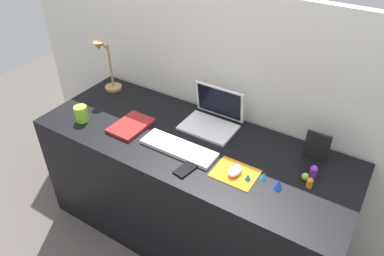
# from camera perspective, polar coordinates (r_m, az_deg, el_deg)

# --- Properties ---
(ground_plane) EXTENTS (6.00, 6.00, 0.00)m
(ground_plane) POSITION_cam_1_polar(r_m,az_deg,el_deg) (2.47, -0.19, -15.74)
(ground_plane) COLOR #59514C
(back_wall) EXTENTS (2.95, 0.05, 1.46)m
(back_wall) POSITION_cam_1_polar(r_m,az_deg,el_deg) (2.22, 4.87, 2.65)
(back_wall) COLOR silver
(back_wall) RESTS_ON ground_plane
(desk) EXTENTS (1.75, 0.66, 0.74)m
(desk) POSITION_cam_1_polar(r_m,az_deg,el_deg) (2.19, -0.21, -9.72)
(desk) COLOR black
(desk) RESTS_ON ground_plane
(laptop) EXTENTS (0.30, 0.25, 0.21)m
(laptop) POSITION_cam_1_polar(r_m,az_deg,el_deg) (2.05, 3.37, 1.90)
(laptop) COLOR white
(laptop) RESTS_ON desk
(keyboard) EXTENTS (0.41, 0.13, 0.02)m
(keyboard) POSITION_cam_1_polar(r_m,az_deg,el_deg) (1.89, -2.10, -3.17)
(keyboard) COLOR white
(keyboard) RESTS_ON desk
(mousepad) EXTENTS (0.21, 0.17, 0.00)m
(mousepad) POSITION_cam_1_polar(r_m,az_deg,el_deg) (1.76, 6.78, -7.06)
(mousepad) COLOR orange
(mousepad) RESTS_ON desk
(mouse) EXTENTS (0.06, 0.10, 0.03)m
(mouse) POSITION_cam_1_polar(r_m,az_deg,el_deg) (1.75, 6.76, -6.64)
(mouse) COLOR white
(mouse) RESTS_ON mousepad
(cell_phone) EXTENTS (0.09, 0.14, 0.01)m
(cell_phone) POSITION_cam_1_polar(r_m,az_deg,el_deg) (1.77, -0.90, -6.42)
(cell_phone) COLOR black
(cell_phone) RESTS_ON desk
(desk_lamp) EXTENTS (0.11, 0.16, 0.36)m
(desk_lamp) POSITION_cam_1_polar(r_m,az_deg,el_deg) (2.38, -13.20, 9.24)
(desk_lamp) COLOR #A5844C
(desk_lamp) RESTS_ON desk
(notebook_pad) EXTENTS (0.17, 0.24, 0.02)m
(notebook_pad) POSITION_cam_1_polar(r_m,az_deg,el_deg) (2.07, -9.57, 0.37)
(notebook_pad) COLOR maroon
(notebook_pad) RESTS_ON desk
(picture_frame) EXTENTS (0.12, 0.02, 0.15)m
(picture_frame) POSITION_cam_1_polar(r_m,az_deg,el_deg) (1.90, 19.04, -2.67)
(picture_frame) COLOR black
(picture_frame) RESTS_ON desk
(coffee_mug) EXTENTS (0.07, 0.07, 0.09)m
(coffee_mug) POSITION_cam_1_polar(r_m,az_deg,el_deg) (2.17, -16.99, 2.16)
(coffee_mug) COLOR #8CDB33
(coffee_mug) RESTS_ON desk
(toy_figurine_lime) EXTENTS (0.03, 0.03, 0.04)m
(toy_figurine_lime) POSITION_cam_1_polar(r_m,az_deg,el_deg) (1.79, 17.34, -7.30)
(toy_figurine_lime) COLOR #8CDB33
(toy_figurine_lime) RESTS_ON desk
(toy_figurine_purple) EXTENTS (0.04, 0.04, 0.06)m
(toy_figurine_purple) POSITION_cam_1_polar(r_m,az_deg,el_deg) (1.81, 18.55, -6.41)
(toy_figurine_purple) COLOR purple
(toy_figurine_purple) RESTS_ON desk
(toy_figurine_teal) EXTENTS (0.03, 0.03, 0.04)m
(toy_figurine_teal) POSITION_cam_1_polar(r_m,az_deg,el_deg) (1.73, 8.77, -7.67)
(toy_figurine_teal) COLOR teal
(toy_figurine_teal) RESTS_ON desk
(toy_figurine_orange) EXTENTS (0.03, 0.03, 0.05)m
(toy_figurine_orange) POSITION_cam_1_polar(r_m,az_deg,el_deg) (1.76, 18.03, -8.09)
(toy_figurine_orange) COLOR orange
(toy_figurine_orange) RESTS_ON desk
(toy_figurine_blue) EXTENTS (0.05, 0.05, 0.05)m
(toy_figurine_blue) POSITION_cam_1_polar(r_m,az_deg,el_deg) (1.71, 13.38, -8.55)
(toy_figurine_blue) COLOR blue
(toy_figurine_blue) RESTS_ON desk
(toy_figurine_cyan) EXTENTS (0.03, 0.03, 0.04)m
(toy_figurine_cyan) POSITION_cam_1_polar(r_m,az_deg,el_deg) (1.75, 11.20, -7.40)
(toy_figurine_cyan) COLOR #28B7CC
(toy_figurine_cyan) RESTS_ON desk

